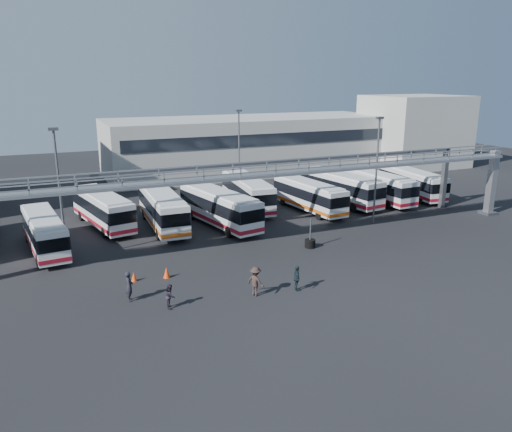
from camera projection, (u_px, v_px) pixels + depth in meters
name	position (u px, v px, depth m)	size (l,w,h in m)	color
ground	(299.00, 265.00, 37.74)	(140.00, 140.00, 0.00)	black
gantry	(267.00, 179.00, 41.45)	(51.40, 5.15, 7.10)	gray
warehouse	(249.00, 144.00, 74.84)	(42.00, 14.00, 8.00)	#9E9E99
building_right	(414.00, 131.00, 79.23)	(14.00, 12.00, 11.00)	#B2B2AD
light_pole_left	(60.00, 188.00, 37.06)	(0.70, 0.35, 10.21)	#4C4F54
light_pole_mid	(377.00, 165.00, 47.03)	(0.70, 0.35, 10.21)	#4C4F54
light_pole_back	(239.00, 149.00, 57.16)	(0.70, 0.35, 10.21)	#4C4F54
bus_1	(44.00, 231.00, 40.24)	(3.45, 10.27, 3.06)	silver
bus_2	(103.00, 208.00, 46.90)	(4.60, 11.05, 3.27)	silver
bus_3	(163.00, 208.00, 46.61)	(2.97, 11.34, 3.42)	silver
bus_4	(219.00, 207.00, 47.16)	(4.67, 11.52, 3.41)	silver
bus_5	(247.00, 191.00, 53.45)	(3.64, 11.45, 3.42)	silver
bus_6	(309.00, 195.00, 52.50)	(3.40, 10.61, 3.17)	silver
bus_7	(340.00, 187.00, 55.48)	(4.26, 11.70, 3.48)	silver
bus_8	(377.00, 186.00, 56.67)	(2.98, 11.02, 3.32)	silver
bus_9	(412.00, 182.00, 58.89)	(3.46, 10.74, 3.21)	silver
pedestrian_a	(129.00, 286.00, 31.42)	(0.72, 0.47, 1.96)	black
pedestrian_b	(170.00, 296.00, 30.51)	(0.74, 0.58, 1.52)	#251E2A
pedestrian_c	(256.00, 281.00, 32.17)	(1.27, 0.73, 1.96)	#322421
pedestrian_d	(297.00, 278.00, 32.96)	(1.02, 0.42, 1.74)	black
cone_left	(134.00, 277.00, 34.62)	(0.40, 0.40, 0.64)	#F1420D
cone_right	(167.00, 273.00, 35.20)	(0.48, 0.48, 0.77)	#F1420D
tire_stack	(310.00, 243.00, 41.45)	(0.88, 0.88, 2.50)	black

